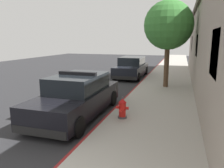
{
  "coord_description": "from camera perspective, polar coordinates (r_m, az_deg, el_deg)",
  "views": [
    {
      "loc": [
        2.41,
        -1.62,
        2.85
      ],
      "look_at": [
        -0.36,
        7.09,
        1.0
      ],
      "focal_mm": 35.11,
      "sensor_mm": 36.0,
      "label": 1
    }
  ],
  "objects": [
    {
      "name": "sidewalk_pavement",
      "position": [
        11.97,
        13.09,
        -2.22
      ],
      "size": [
        3.1,
        60.0,
        0.16
      ],
      "primitive_type": "cube",
      "color": "#ADA89E",
      "rests_on": "ground"
    },
    {
      "name": "street_tree",
      "position": [
        12.95,
        14.48,
        14.56
      ],
      "size": [
        2.72,
        2.72,
        4.85
      ],
      "color": "brown",
      "rests_on": "sidewalk_pavement"
    },
    {
      "name": "parked_car_silver_ahead",
      "position": [
        17.07,
        5.12,
        4.31
      ],
      "size": [
        1.94,
        4.84,
        1.56
      ],
      "color": "black",
      "rests_on": "ground"
    },
    {
      "name": "ground_plane",
      "position": [
        13.81,
        -12.59,
        -1.16
      ],
      "size": [
        32.19,
        60.0,
        0.2
      ],
      "primitive_type": "cube",
      "color": "#2B2B2D"
    },
    {
      "name": "police_cruiser",
      "position": [
        8.39,
        -8.98,
        -3.23
      ],
      "size": [
        1.94,
        4.84,
        1.68
      ],
      "color": "black",
      "rests_on": "ground"
    },
    {
      "name": "fire_hydrant",
      "position": [
        7.65,
        2.71,
        -6.35
      ],
      "size": [
        0.44,
        0.4,
        0.76
      ],
      "color": "#4C4C51",
      "rests_on": "sidewalk_pavement"
    },
    {
      "name": "curb_painted_edge",
      "position": [
        12.19,
        5.62,
        -1.73
      ],
      "size": [
        0.08,
        60.0,
        0.16
      ],
      "primitive_type": "cube",
      "color": "maroon",
      "rests_on": "ground"
    }
  ]
}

